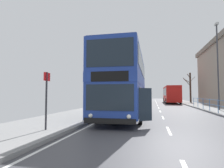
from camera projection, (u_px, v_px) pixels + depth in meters
ground at (153, 144)px, 5.87m from camera, size 15.80×140.00×0.20m
double_decker_bus_main at (125, 85)px, 13.39m from camera, size 3.34×10.71×4.50m
background_bus_far_lane at (171, 94)px, 34.99m from camera, size 2.67×10.92×3.17m
pedestrian_railing_far_kerb at (223, 105)px, 13.55m from camera, size 0.05×20.18×1.09m
bus_stop_sign_near at (46, 94)px, 7.81m from camera, size 0.08×0.44×2.47m
street_lamp_far_side at (218, 60)px, 18.06m from camera, size 0.28×0.60×8.70m
bare_tree_far_00 at (190, 87)px, 35.56m from camera, size 2.28×2.20×5.77m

